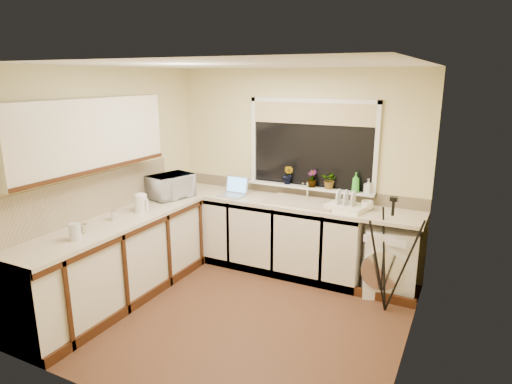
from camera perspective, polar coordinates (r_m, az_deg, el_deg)
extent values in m
plane|color=brown|center=(4.67, -2.18, -15.49)|extent=(3.20, 3.20, 0.00)
plane|color=white|center=(4.04, -2.53, 16.15)|extent=(3.20, 3.20, 0.00)
plane|color=beige|center=(5.51, 5.22, 2.90)|extent=(3.20, 0.00, 3.20)
plane|color=beige|center=(3.03, -16.29, -7.63)|extent=(3.20, 0.00, 3.20)
plane|color=beige|center=(5.13, -18.18, 1.34)|extent=(0.00, 3.00, 3.00)
plane|color=beige|center=(3.72, 19.83, -3.77)|extent=(0.00, 3.00, 3.00)
cube|color=silver|center=(5.59, 0.78, -5.35)|extent=(2.55, 0.60, 0.86)
cube|color=silver|center=(4.97, -17.38, -8.69)|extent=(0.54, 2.40, 0.86)
cube|color=beige|center=(5.32, 3.95, -1.32)|extent=(3.20, 0.60, 0.04)
cube|color=beige|center=(4.82, -17.79, -3.76)|extent=(0.60, 2.40, 0.04)
cube|color=silver|center=(4.62, -21.24, 6.91)|extent=(0.28, 1.90, 0.70)
cube|color=beige|center=(4.95, -20.41, -0.53)|extent=(0.02, 2.40, 0.45)
cube|color=beige|center=(5.56, 5.11, 0.31)|extent=(3.20, 0.02, 0.14)
cube|color=black|center=(5.37, 7.24, 6.06)|extent=(1.50, 0.02, 1.00)
cube|color=tan|center=(5.30, 7.28, 10.03)|extent=(1.50, 0.02, 0.25)
cube|color=white|center=(5.42, 6.87, 0.60)|extent=(1.60, 0.14, 0.03)
cube|color=tan|center=(5.24, 5.97, -1.24)|extent=(0.82, 0.46, 0.03)
cylinder|color=silver|center=(5.38, 6.68, 0.33)|extent=(0.03, 0.03, 0.24)
cube|color=white|center=(5.16, 16.63, -8.37)|extent=(0.67, 0.65, 0.76)
cube|color=#A5A6AE|center=(5.50, -3.16, -0.46)|extent=(0.32, 0.23, 0.02)
cube|color=#5DB6FF|center=(5.59, -2.46, 0.99)|extent=(0.31, 0.07, 0.21)
cylinder|color=white|center=(5.02, -14.69, -1.43)|extent=(0.14, 0.14, 0.19)
cube|color=white|center=(5.04, 11.72, -1.93)|extent=(0.48, 0.40, 0.06)
cylinder|color=silver|center=(4.36, -22.39, -4.77)|extent=(0.11, 0.11, 0.15)
cylinder|color=silver|center=(4.82, -17.92, -2.88)|extent=(0.07, 0.07, 0.10)
imported|color=white|center=(5.51, -10.96, 0.75)|extent=(0.48, 0.60, 0.29)
imported|color=#999999|center=(5.47, 4.18, 2.23)|extent=(0.15, 0.13, 0.24)
imported|color=#999999|center=(5.36, 7.26, 1.74)|extent=(0.15, 0.15, 0.21)
imported|color=#999999|center=(5.30, 9.56, 1.53)|extent=(0.21, 0.19, 0.21)
imported|color=green|center=(5.20, 12.78, 1.21)|extent=(0.09, 0.09, 0.23)
imported|color=#999999|center=(5.21, 14.34, 0.77)|extent=(0.09, 0.10, 0.17)
imported|color=white|center=(5.06, 14.17, -1.72)|extent=(0.15, 0.15, 0.11)
imported|color=#C2B4A0|center=(4.52, -21.51, -4.45)|extent=(0.11, 0.11, 0.09)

